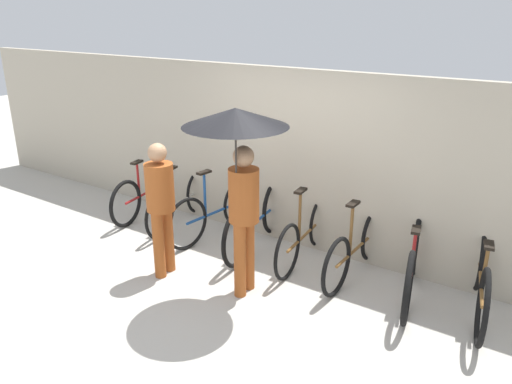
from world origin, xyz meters
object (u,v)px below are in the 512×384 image
(parked_bicycle_7, at_px, (481,278))
(pedestrian_center, at_px, (238,150))
(parked_bicycle_1, at_px, (181,201))
(parked_bicycle_3, at_px, (258,219))
(pedestrian_leading, at_px, (161,201))
(parked_bicycle_5, at_px, (356,247))
(parked_bicycle_0, at_px, (147,191))
(parked_bicycle_6, at_px, (413,262))
(parked_bicycle_2, at_px, (216,211))
(parked_bicycle_4, at_px, (305,233))

(parked_bicycle_7, height_order, pedestrian_center, pedestrian_center)
(parked_bicycle_1, bearing_deg, parked_bicycle_3, -101.29)
(parked_bicycle_1, relative_size, pedestrian_leading, 1.07)
(parked_bicycle_7, bearing_deg, parked_bicycle_3, 77.95)
(parked_bicycle_5, xyz_separation_m, parked_bicycle_7, (1.35, -0.01, 0.03))
(parked_bicycle_0, height_order, parked_bicycle_7, same)
(parked_bicycle_0, bearing_deg, parked_bicycle_3, -100.15)
(parked_bicycle_1, bearing_deg, parked_bicycle_7, -100.64)
(parked_bicycle_6, bearing_deg, parked_bicycle_2, 76.88)
(parked_bicycle_1, relative_size, parked_bicycle_4, 1.00)
(parked_bicycle_0, height_order, parked_bicycle_1, parked_bicycle_1)
(parked_bicycle_3, bearing_deg, parked_bicycle_5, -97.19)
(parked_bicycle_0, bearing_deg, parked_bicycle_2, -101.60)
(parked_bicycle_5, relative_size, pedestrian_center, 0.83)
(parked_bicycle_0, distance_m, pedestrian_center, 3.03)
(parked_bicycle_4, bearing_deg, pedestrian_leading, 129.45)
(parked_bicycle_3, height_order, parked_bicycle_5, parked_bicycle_5)
(parked_bicycle_4, relative_size, parked_bicycle_6, 0.95)
(parked_bicycle_0, relative_size, parked_bicycle_7, 0.94)
(pedestrian_center, bearing_deg, parked_bicycle_1, -34.86)
(pedestrian_leading, bearing_deg, parked_bicycle_3, -121.17)
(parked_bicycle_7, bearing_deg, parked_bicycle_2, 78.39)
(parked_bicycle_1, xyz_separation_m, pedestrian_leading, (0.83, -1.20, 0.56))
(parked_bicycle_4, xyz_separation_m, pedestrian_center, (-0.17, -1.12, 1.27))
(parked_bicycle_1, distance_m, parked_bicycle_4, 2.02)
(parked_bicycle_0, bearing_deg, parked_bicycle_6, -100.53)
(parked_bicycle_1, bearing_deg, parked_bicycle_4, -100.19)
(parked_bicycle_0, height_order, pedestrian_center, pedestrian_center)
(parked_bicycle_3, relative_size, parked_bicycle_6, 1.04)
(parked_bicycle_1, relative_size, parked_bicycle_2, 0.97)
(parked_bicycle_3, bearing_deg, parked_bicycle_2, 84.26)
(parked_bicycle_6, xyz_separation_m, pedestrian_center, (-1.52, -1.05, 1.24))
(parked_bicycle_0, bearing_deg, pedestrian_leading, -138.43)
(parked_bicycle_2, relative_size, parked_bicycle_4, 1.03)
(parked_bicycle_0, distance_m, parked_bicycle_4, 2.69)
(parked_bicycle_1, distance_m, parked_bicycle_5, 2.69)
(parked_bicycle_0, xyz_separation_m, pedestrian_leading, (1.50, -1.19, 0.55))
(parked_bicycle_4, relative_size, pedestrian_leading, 1.07)
(parked_bicycle_5, height_order, pedestrian_center, pedestrian_center)
(parked_bicycle_6, bearing_deg, parked_bicycle_5, 71.53)
(parked_bicycle_1, height_order, parked_bicycle_3, parked_bicycle_1)
(parked_bicycle_7, bearing_deg, parked_bicycle_4, 77.17)
(parked_bicycle_2, distance_m, parked_bicycle_4, 1.35)
(parked_bicycle_2, height_order, pedestrian_leading, pedestrian_leading)
(pedestrian_leading, bearing_deg, parked_bicycle_4, -141.88)
(pedestrian_leading, bearing_deg, parked_bicycle_1, -62.81)
(pedestrian_leading, bearing_deg, parked_bicycle_7, -166.86)
(parked_bicycle_4, bearing_deg, parked_bicycle_2, 86.62)
(parked_bicycle_0, height_order, parked_bicycle_6, parked_bicycle_6)
(parked_bicycle_3, height_order, pedestrian_center, pedestrian_center)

